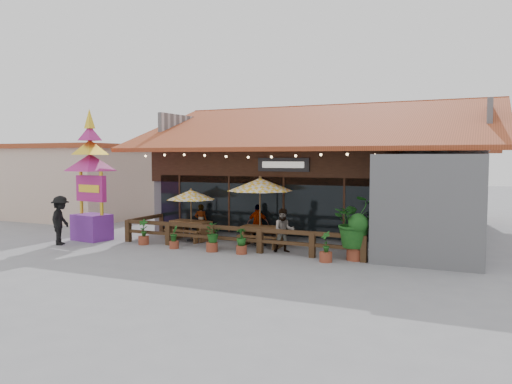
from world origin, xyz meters
The scene contains 19 objects.
ground centered at (0.00, 0.00, 0.00)m, with size 100.00×100.00×0.00m, color gray.
restaurant_building centered at (0.26, 6.61, 2.21)m, with size 15.50×14.73×6.09m.
patio_railing centered at (-2.25, -0.27, 0.61)m, with size 10.00×2.60×0.92m.
neighbor_building centered at (-15.00, 6.00, 2.14)m, with size 8.40×8.40×4.22m.
umbrella_left centered at (-4.22, 0.75, 1.93)m, with size 2.17×2.17×2.21m.
umbrella_right centered at (-1.14, 0.94, 2.41)m, with size 3.18×3.18×2.77m.
picnic_table_left centered at (-4.33, 0.88, 0.55)m, with size 1.84×1.62×0.82m.
picnic_table_right centered at (-0.98, 0.85, 0.53)m, with size 1.70×1.48×0.79m.
thai_sign_tower centered at (-8.16, -0.82, 3.13)m, with size 2.47×2.47×5.93m.
tropical_plant centered at (2.97, -0.30, 1.28)m, with size 2.09×2.01×2.23m.
diner_a centered at (-4.20, 1.50, 0.74)m, with size 0.54×0.36×1.48m, color #3C2013.
diner_b centered at (0.24, -0.01, 0.81)m, with size 0.79×0.61×1.62m, color #3C2013.
diner_c centered at (-1.48, 1.49, 0.79)m, with size 0.93×0.39×1.58m, color #3C2013.
pedestrian centered at (-8.46, -2.24, 0.98)m, with size 1.27×0.73×1.97m, color black.
planter_a centered at (-5.48, -0.82, 0.43)m, with size 0.42×0.42×1.03m.
planter_b centered at (-3.87, -1.04, 0.40)m, with size 0.36×0.38×0.88m.
planter_c centered at (-2.24, -0.99, 0.59)m, with size 0.71×0.64×1.05m.
planter_d centered at (-1.04, -0.94, 0.46)m, with size 0.51×0.51×0.95m.
planter_e centered at (2.14, -1.01, 0.44)m, with size 0.44×0.43×1.04m.
Camera 1 is at (6.88, -16.94, 3.50)m, focal length 35.00 mm.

